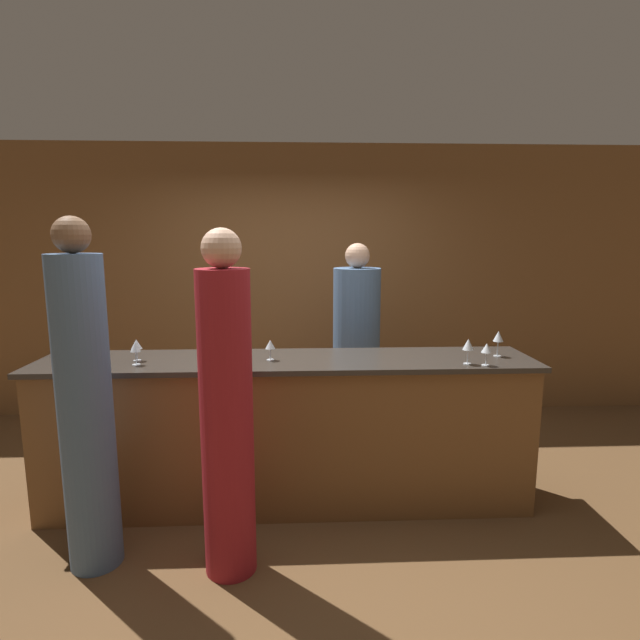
{
  "coord_description": "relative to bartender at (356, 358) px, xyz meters",
  "views": [
    {
      "loc": [
        0.08,
        -3.32,
        1.87
      ],
      "look_at": [
        0.23,
        0.1,
        1.3
      ],
      "focal_mm": 28.0,
      "sensor_mm": 36.0,
      "label": 1
    }
  ],
  "objects": [
    {
      "name": "wine_glass_3",
      "position": [
        -1.55,
        -0.96,
        0.32
      ],
      "size": [
        0.06,
        0.06,
        0.15
      ],
      "color": "silver",
      "rests_on": "bar_counter"
    },
    {
      "name": "bar_counter",
      "position": [
        -0.57,
        -0.84,
        -0.31
      ],
      "size": [
        3.37,
        0.64,
        1.05
      ],
      "color": "brown",
      "rests_on": "ground_plane"
    },
    {
      "name": "wine_bottle_0",
      "position": [
        -2.16,
        -0.69,
        0.32
      ],
      "size": [
        0.07,
        0.07,
        0.28
      ],
      "color": "black",
      "rests_on": "bar_counter"
    },
    {
      "name": "back_wall",
      "position": [
        -0.57,
        1.07,
        0.56
      ],
      "size": [
        8.0,
        0.06,
        2.8
      ],
      "color": "brown",
      "rests_on": "ground_plane"
    },
    {
      "name": "bartender",
      "position": [
        0.0,
        0.0,
        0.0
      ],
      "size": [
        0.4,
        0.4,
        1.82
      ],
      "rotation": [
        0.0,
        0.0,
        3.14
      ],
      "color": "#4C6B93",
      "rests_on": "ground_plane"
    },
    {
      "name": "wine_glass_1",
      "position": [
        0.71,
        -1.08,
        0.32
      ],
      "size": [
        0.07,
        0.07,
        0.15
      ],
      "color": "silver",
      "rests_on": "bar_counter"
    },
    {
      "name": "guest_1",
      "position": [
        -0.89,
        -1.56,
        0.08
      ],
      "size": [
        0.29,
        0.29,
        1.92
      ],
      "color": "maroon",
      "rests_on": "ground_plane"
    },
    {
      "name": "wine_glass_4",
      "position": [
        0.89,
        -0.83,
        0.35
      ],
      "size": [
        0.07,
        0.07,
        0.18
      ],
      "color": "silver",
      "rests_on": "bar_counter"
    },
    {
      "name": "guest_0",
      "position": [
        -1.67,
        -1.47,
        0.1
      ],
      "size": [
        0.29,
        0.29,
        1.98
      ],
      "color": "#4C6B93",
      "rests_on": "ground_plane"
    },
    {
      "name": "ground_plane",
      "position": [
        -0.57,
        -0.84,
        -0.84
      ],
      "size": [
        14.0,
        14.0,
        0.0
      ],
      "primitive_type": "plane",
      "color": "brown"
    },
    {
      "name": "wine_glass_6",
      "position": [
        -1.58,
        -0.85,
        0.32
      ],
      "size": [
        0.07,
        0.07,
        0.15
      ],
      "color": "silver",
      "rests_on": "bar_counter"
    },
    {
      "name": "wine_glass_2",
      "position": [
        -0.69,
        -0.87,
        0.32
      ],
      "size": [
        0.07,
        0.07,
        0.14
      ],
      "color": "silver",
      "rests_on": "bar_counter"
    },
    {
      "name": "wine_glass_5",
      "position": [
        -0.89,
        -0.91,
        0.33
      ],
      "size": [
        0.06,
        0.06,
        0.16
      ],
      "color": "silver",
      "rests_on": "bar_counter"
    },
    {
      "name": "wine_glass_0",
      "position": [
        0.61,
        -1.03,
        0.34
      ],
      "size": [
        0.07,
        0.07,
        0.17
      ],
      "color": "silver",
      "rests_on": "bar_counter"
    }
  ]
}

